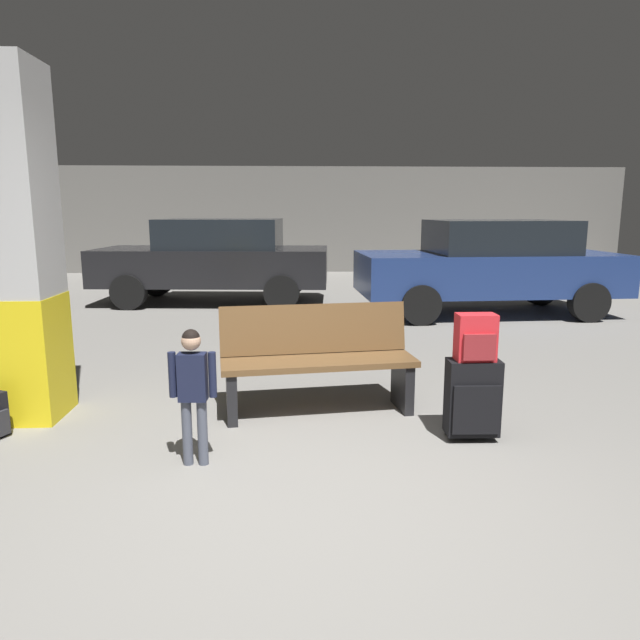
% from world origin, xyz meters
% --- Properties ---
extents(ground_plane, '(18.00, 18.00, 0.10)m').
position_xyz_m(ground_plane, '(0.00, 4.00, -0.05)').
color(ground_plane, gray).
extents(garage_back_wall, '(18.00, 0.12, 2.80)m').
position_xyz_m(garage_back_wall, '(0.00, 12.86, 1.40)').
color(garage_back_wall, slate).
rests_on(garage_back_wall, ground_plane).
extents(structural_pillar, '(0.57, 0.57, 2.79)m').
position_xyz_m(structural_pillar, '(-2.23, 1.65, 1.38)').
color(structural_pillar, yellow).
rests_on(structural_pillar, ground_plane).
extents(bench, '(1.66, 0.73, 0.89)m').
position_xyz_m(bench, '(0.14, 1.66, 0.44)').
color(bench, brown).
rests_on(bench, ground_plane).
extents(suitcase, '(0.38, 0.24, 0.60)m').
position_xyz_m(suitcase, '(1.25, 0.98, 0.32)').
color(suitcase, black).
rests_on(suitcase, ground_plane).
extents(backpack_bright, '(0.28, 0.19, 0.34)m').
position_xyz_m(backpack_bright, '(1.25, 0.98, 0.77)').
color(backpack_bright, red).
rests_on(backpack_bright, suitcase).
extents(child, '(0.31, 0.19, 0.92)m').
position_xyz_m(child, '(-0.72, 0.65, 0.57)').
color(child, '#4C5160').
rests_on(child, ground_plane).
extents(parked_car_far, '(4.21, 2.02, 1.51)m').
position_xyz_m(parked_car_far, '(-1.44, 7.58, 0.81)').
color(parked_car_far, black).
rests_on(parked_car_far, ground_plane).
extents(parked_car_near, '(4.17, 1.94, 1.51)m').
position_xyz_m(parked_car_near, '(3.12, 6.17, 0.81)').
color(parked_car_near, navy).
rests_on(parked_car_near, ground_plane).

